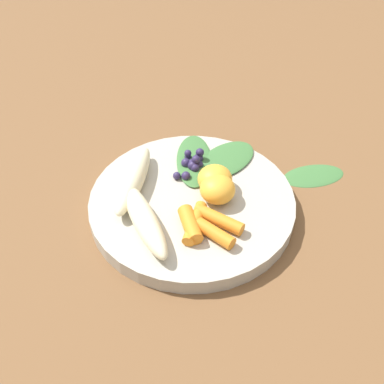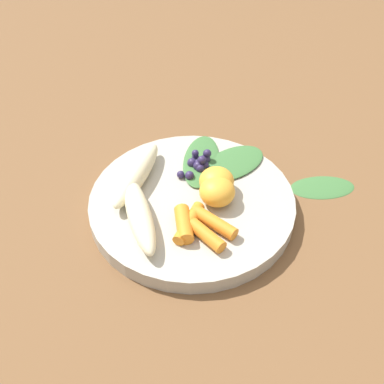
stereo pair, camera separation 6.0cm
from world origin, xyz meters
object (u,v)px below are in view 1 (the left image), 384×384
at_px(orange_segment_near, 214,178).
at_px(banana_peeled_left, 144,219).
at_px(kale_leaf_stray, 314,175).
at_px(bowl, 192,203).
at_px(banana_peeled_right, 133,180).

bearing_deg(orange_segment_near, banana_peeled_left, 100.63).
xyz_separation_m(banana_peeled_left, orange_segment_near, (0.02, -0.11, 0.00)).
distance_m(banana_peeled_left, orange_segment_near, 0.11).
xyz_separation_m(banana_peeled_left, kale_leaf_stray, (-0.01, -0.27, -0.03)).
xyz_separation_m(bowl, kale_leaf_stray, (-0.03, -0.19, -0.01)).
height_order(banana_peeled_right, orange_segment_near, orange_segment_near).
xyz_separation_m(banana_peeled_left, banana_peeled_right, (0.07, -0.02, 0.00)).
bearing_deg(banana_peeled_left, orange_segment_near, 105.64).
distance_m(banana_peeled_right, orange_segment_near, 0.11).
bearing_deg(bowl, kale_leaf_stray, -98.51).
bearing_deg(orange_segment_near, banana_peeled_right, 61.15).
distance_m(bowl, kale_leaf_stray, 0.19).
relative_size(bowl, banana_peeled_right, 2.02).
relative_size(banana_peeled_left, banana_peeled_right, 1.00).
xyz_separation_m(banana_peeled_right, kale_leaf_stray, (-0.08, -0.25, -0.03)).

